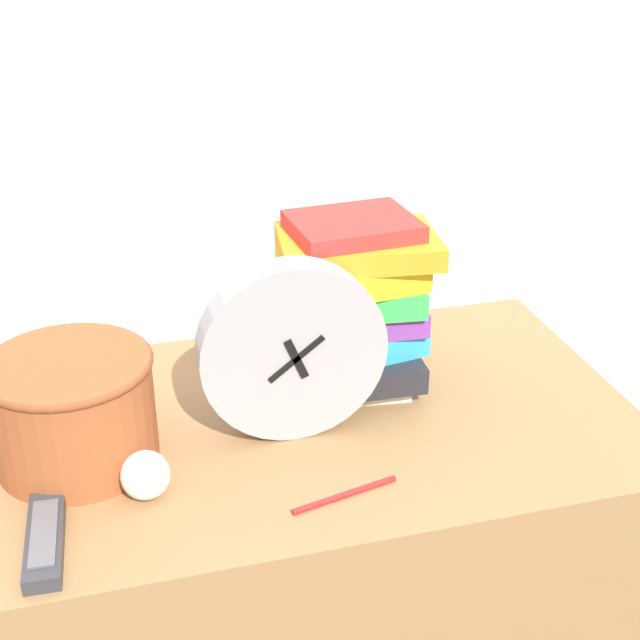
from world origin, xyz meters
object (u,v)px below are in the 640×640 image
crumpled_paper_ball (145,475)px  desk_clock (293,351)px  basket (72,407)px  tv_remote (45,539)px  book_stack (349,305)px  pen (345,495)px

crumpled_paper_ball → desk_clock: bearing=23.1°
basket → crumpled_paper_ball: bearing=-53.0°
tv_remote → crumpled_paper_ball: (0.13, 0.07, 0.02)m
desk_clock → tv_remote: bearing=-155.1°
desk_clock → book_stack: bearing=43.6°
basket → pen: 0.38m
book_stack → tv_remote: book_stack is taller
tv_remote → crumpled_paper_ball: bearing=27.8°
crumpled_paper_ball → pen: size_ratio=0.43×
basket → desk_clock: bearing=-3.0°
basket → pen: size_ratio=1.51×
book_stack → tv_remote: 0.54m
pen → crumpled_paper_ball: bearing=163.8°
book_stack → crumpled_paper_ball: (-0.33, -0.20, -0.10)m
basket → tv_remote: 0.19m
desk_clock → pen: desk_clock is taller
desk_clock → basket: desk_clock is taller
desk_clock → pen: (0.03, -0.16, -0.13)m
desk_clock → tv_remote: desk_clock is taller
desk_clock → crumpled_paper_ball: desk_clock is taller
book_stack → tv_remote: bearing=-149.7°
pen → basket: bearing=151.2°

